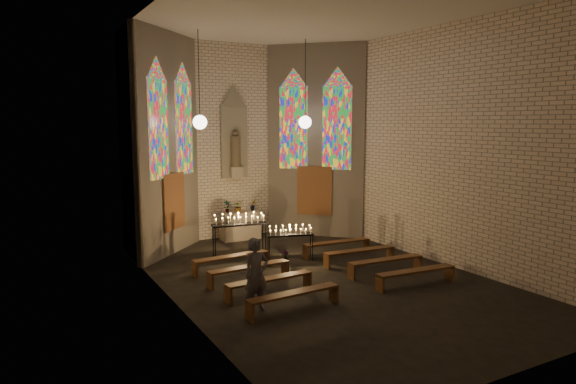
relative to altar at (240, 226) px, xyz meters
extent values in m
plane|color=black|center=(0.00, -5.45, -0.50)|extent=(12.00, 12.00, 0.00)
cube|color=beige|center=(0.00, 0.55, 3.00)|extent=(8.00, 0.02, 7.00)
cube|color=beige|center=(0.00, -11.45, 3.00)|extent=(8.00, 0.02, 7.00)
cube|color=beige|center=(-4.00, -5.45, 3.00)|extent=(0.02, 12.00, 7.00)
cube|color=beige|center=(4.00, -5.45, 3.00)|extent=(0.02, 12.00, 7.00)
cube|color=silver|center=(0.00, -5.45, 6.50)|extent=(8.00, 12.00, 0.01)
cube|color=beige|center=(-2.75, -0.70, 3.00)|extent=(2.72, 2.72, 7.00)
cube|color=beige|center=(2.75, -0.70, 3.00)|extent=(2.72, 2.72, 7.00)
cube|color=#4C3F8C|center=(-3.21, -1.39, 3.50)|extent=(0.78, 0.78, 3.00)
cube|color=#4C3F8C|center=(-2.06, -0.24, 3.50)|extent=(0.78, 0.78, 3.00)
cube|color=#4C3F8C|center=(2.06, -0.24, 3.50)|extent=(0.78, 0.78, 3.00)
cube|color=#4C3F8C|center=(3.21, -1.39, 3.50)|extent=(0.78, 0.78, 3.00)
cube|color=brown|center=(-2.63, -0.82, 1.20)|extent=(0.95, 0.95, 1.80)
cube|color=brown|center=(2.63, -0.82, 1.20)|extent=(0.95, 0.95, 1.80)
cube|color=gray|center=(0.00, 0.47, 3.00)|extent=(1.00, 0.12, 2.60)
cone|color=gray|center=(0.00, 0.47, 4.65)|extent=(1.00, 1.00, 0.80)
cube|color=#B1A290|center=(0.00, 0.33, 1.90)|extent=(0.45, 0.30, 0.40)
cylinder|color=brown|center=(0.00, 0.33, 2.65)|extent=(0.36, 0.36, 1.10)
sphere|color=brown|center=(0.00, 0.33, 3.30)|extent=(0.26, 0.26, 0.26)
sphere|color=white|center=(-1.90, -1.35, 3.70)|extent=(0.44, 0.44, 0.44)
cylinder|color=black|center=(-1.90, -1.35, 5.10)|extent=(0.02, 0.02, 2.80)
sphere|color=white|center=(1.90, -1.35, 3.70)|extent=(0.44, 0.44, 0.44)
cylinder|color=black|center=(1.90, -1.35, 5.10)|extent=(0.02, 0.02, 2.80)
cube|color=#B1A290|center=(0.00, 0.00, 0.00)|extent=(1.40, 0.60, 1.00)
imported|color=#4C723F|center=(-0.46, 0.10, 0.72)|extent=(0.25, 0.19, 0.44)
imported|color=#4C723F|center=(-0.07, 0.00, 0.72)|extent=(0.43, 0.39, 0.43)
imported|color=#4C723F|center=(0.55, 0.07, 0.70)|extent=(0.23, 0.19, 0.39)
imported|color=#4C723F|center=(-0.11, -3.60, -0.30)|extent=(0.29, 0.29, 0.40)
cube|color=black|center=(-0.93, -2.08, 0.50)|extent=(1.79, 0.67, 0.05)
cylinder|color=black|center=(-1.76, -2.12, -0.01)|extent=(0.03, 0.03, 0.98)
cylinder|color=black|center=(-0.15, -2.36, -0.01)|extent=(0.03, 0.03, 0.98)
cylinder|color=black|center=(-1.71, -1.79, -0.01)|extent=(0.03, 0.03, 0.98)
cylinder|color=black|center=(-0.10, -2.04, -0.01)|extent=(0.03, 0.03, 0.98)
cube|color=black|center=(0.15, -3.44, 0.31)|extent=(1.45, 0.75, 0.04)
cylinder|color=black|center=(-0.53, -3.37, -0.10)|extent=(0.03, 0.03, 0.80)
cylinder|color=black|center=(0.74, -3.77, -0.10)|extent=(0.03, 0.03, 0.80)
cylinder|color=black|center=(-0.45, -3.12, -0.10)|extent=(0.03, 0.03, 0.80)
cylinder|color=black|center=(0.82, -3.52, -0.10)|extent=(0.03, 0.03, 0.80)
cube|color=#502F16|center=(-1.81, -3.52, -0.09)|extent=(2.31, 0.47, 0.06)
cube|color=#502F16|center=(-2.93, -3.60, -0.29)|extent=(0.08, 0.32, 0.41)
cube|color=#502F16|center=(-0.69, -3.45, -0.29)|extent=(0.08, 0.32, 0.41)
cube|color=#502F16|center=(1.81, -3.52, -0.09)|extent=(2.31, 0.47, 0.06)
cube|color=#502F16|center=(0.69, -3.45, -0.29)|extent=(0.08, 0.32, 0.41)
cube|color=#502F16|center=(2.93, -3.60, -0.29)|extent=(0.08, 0.32, 0.41)
cube|color=#502F16|center=(-1.81, -4.72, -0.09)|extent=(2.31, 0.47, 0.06)
cube|color=#502F16|center=(-2.93, -4.80, -0.29)|extent=(0.08, 0.32, 0.41)
cube|color=#502F16|center=(-0.69, -4.65, -0.29)|extent=(0.08, 0.32, 0.41)
cube|color=#502F16|center=(1.81, -4.72, -0.09)|extent=(2.31, 0.47, 0.06)
cube|color=#502F16|center=(0.69, -4.65, -0.29)|extent=(0.08, 0.32, 0.41)
cube|color=#502F16|center=(2.93, -4.80, -0.29)|extent=(0.08, 0.32, 0.41)
cube|color=#502F16|center=(-1.81, -5.92, -0.09)|extent=(2.31, 0.47, 0.06)
cube|color=#502F16|center=(-2.93, -6.00, -0.29)|extent=(0.08, 0.32, 0.41)
cube|color=#502F16|center=(-0.69, -5.85, -0.29)|extent=(0.08, 0.32, 0.41)
cube|color=#502F16|center=(1.81, -5.92, -0.09)|extent=(2.31, 0.47, 0.06)
cube|color=#502F16|center=(0.69, -5.85, -0.29)|extent=(0.08, 0.32, 0.41)
cube|color=#502F16|center=(2.93, -6.00, -0.29)|extent=(0.08, 0.32, 0.41)
cube|color=#502F16|center=(-1.81, -7.12, -0.09)|extent=(2.31, 0.47, 0.06)
cube|color=#502F16|center=(-2.93, -7.20, -0.29)|extent=(0.08, 0.32, 0.41)
cube|color=#502F16|center=(-0.69, -7.05, -0.29)|extent=(0.08, 0.32, 0.41)
cube|color=#502F16|center=(1.81, -7.12, -0.09)|extent=(2.31, 0.47, 0.06)
cube|color=#502F16|center=(0.69, -7.05, -0.29)|extent=(0.08, 0.32, 0.41)
cube|color=#502F16|center=(2.93, -7.20, -0.29)|extent=(0.08, 0.32, 0.41)
imported|color=#55535E|center=(-2.53, -6.70, 0.33)|extent=(0.64, 0.45, 1.66)
camera|label=1|loc=(-7.26, -16.73, 3.70)|focal=32.00mm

